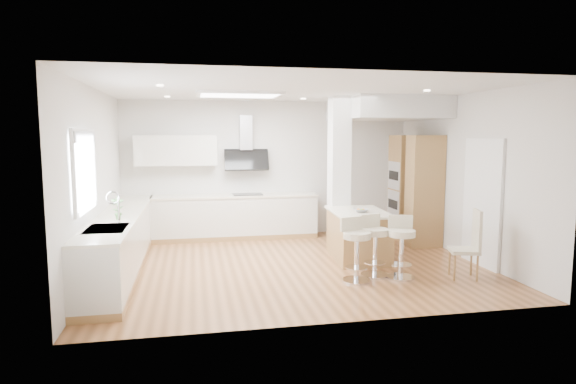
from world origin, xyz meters
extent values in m
plane|color=#9B6439|center=(0.00, 0.00, 0.00)|extent=(6.00, 6.00, 0.00)
cube|color=silver|center=(0.00, 0.00, 0.00)|extent=(6.00, 5.00, 0.02)
cube|color=silver|center=(0.00, 2.50, 1.40)|extent=(6.00, 0.04, 2.80)
cube|color=silver|center=(-3.00, 0.00, 1.40)|extent=(0.04, 5.00, 2.80)
cube|color=silver|center=(3.00, 0.00, 1.40)|extent=(0.04, 5.00, 2.80)
cube|color=white|center=(-0.80, 0.60, 2.77)|extent=(1.40, 0.95, 0.05)
cube|color=white|center=(-0.80, 0.60, 2.76)|extent=(1.25, 0.80, 0.03)
cylinder|color=white|center=(-2.00, 1.50, 2.78)|extent=(0.10, 0.10, 0.02)
cylinder|color=white|center=(-2.00, -0.50, 2.78)|extent=(0.10, 0.10, 0.02)
cylinder|color=white|center=(0.50, 1.50, 2.78)|extent=(0.10, 0.10, 0.02)
cylinder|color=white|center=(2.00, 1.00, 2.78)|extent=(0.10, 0.10, 0.02)
cylinder|color=white|center=(2.00, -0.50, 2.78)|extent=(0.10, 0.10, 0.02)
cube|color=white|center=(-2.96, -0.90, 1.65)|extent=(0.03, 1.15, 0.95)
cube|color=white|center=(-2.95, -0.90, 2.15)|extent=(0.04, 1.28, 0.06)
cube|color=white|center=(-2.95, -0.90, 1.15)|extent=(0.04, 1.28, 0.06)
cube|color=white|center=(-2.95, -1.51, 1.65)|extent=(0.04, 0.06, 0.95)
cube|color=white|center=(-2.95, -0.29, 1.65)|extent=(0.04, 0.06, 0.95)
cube|color=#B3B5BB|center=(-2.94, -0.90, 2.08)|extent=(0.03, 1.18, 0.14)
cube|color=#484039|center=(2.99, -0.60, 1.00)|extent=(0.02, 0.90, 2.00)
cube|color=white|center=(2.97, -0.60, 1.00)|extent=(0.05, 1.00, 2.10)
cube|color=#A07744|center=(-2.70, 0.25, 0.05)|extent=(0.60, 4.50, 0.10)
cube|color=silver|center=(-2.70, 0.25, 0.48)|extent=(0.60, 4.50, 0.76)
cube|color=#EEE6CA|center=(-2.70, 0.25, 0.88)|extent=(0.63, 4.50, 0.04)
cube|color=silver|center=(-2.70, -1.00, 0.89)|extent=(0.50, 0.75, 0.02)
cube|color=silver|center=(-2.70, -1.18, 0.84)|extent=(0.40, 0.34, 0.10)
cube|color=silver|center=(-2.70, -0.82, 0.84)|extent=(0.40, 0.34, 0.10)
cylinder|color=silver|center=(-2.58, -0.70, 1.08)|extent=(0.02, 0.02, 0.36)
torus|color=silver|center=(-2.65, -0.70, 1.26)|extent=(0.18, 0.02, 0.18)
imported|color=#4C8343|center=(-2.65, -0.35, 1.06)|extent=(0.17, 0.12, 0.33)
cube|color=#A07744|center=(-0.75, 2.20, 0.05)|extent=(3.30, 0.60, 0.10)
cube|color=silver|center=(-0.75, 2.20, 0.48)|extent=(3.30, 0.60, 0.76)
cube|color=#EEE6CA|center=(-0.75, 2.20, 0.88)|extent=(3.33, 0.63, 0.04)
cube|color=black|center=(-0.50, 2.20, 0.91)|extent=(0.60, 0.40, 0.01)
cube|color=silver|center=(-1.90, 2.33, 1.80)|extent=(1.60, 0.34, 0.60)
cube|color=silver|center=(-0.50, 2.40, 2.15)|extent=(0.25, 0.18, 0.70)
cube|color=black|center=(-0.50, 2.32, 1.60)|extent=(0.90, 0.26, 0.44)
cube|color=white|center=(1.05, 0.95, 1.40)|extent=(0.35, 0.35, 2.80)
cube|color=silver|center=(2.10, 1.40, 2.60)|extent=(1.78, 2.20, 0.40)
cube|color=#A07744|center=(2.68, 1.50, 1.05)|extent=(0.62, 0.62, 2.10)
cube|color=#A07744|center=(2.68, 0.80, 1.05)|extent=(0.62, 0.40, 2.10)
cube|color=silver|center=(2.37, 1.50, 1.30)|extent=(0.02, 0.55, 0.55)
cube|color=silver|center=(2.37, 1.50, 0.72)|extent=(0.02, 0.55, 0.55)
cube|color=black|center=(2.36, 1.50, 1.30)|extent=(0.01, 0.45, 0.18)
cube|color=black|center=(2.36, 1.50, 0.72)|extent=(0.01, 0.45, 0.18)
cube|color=#A07744|center=(1.16, 0.16, 0.39)|extent=(0.91, 1.34, 0.79)
cube|color=#EEE6CA|center=(1.16, 0.16, 0.81)|extent=(0.99, 1.42, 0.04)
imported|color=gray|center=(1.15, 0.02, 0.86)|extent=(0.25, 0.25, 0.06)
sphere|color=orange|center=(1.19, 0.02, 0.86)|extent=(0.07, 0.07, 0.06)
sphere|color=orange|center=(1.12, 0.04, 0.86)|extent=(0.07, 0.07, 0.06)
sphere|color=olive|center=(1.15, -0.01, 0.86)|extent=(0.07, 0.07, 0.06)
cylinder|color=silver|center=(0.70, -1.07, 0.01)|extent=(0.51, 0.51, 0.03)
cylinder|color=silver|center=(0.70, -1.07, 0.33)|extent=(0.08, 0.08, 0.61)
cylinder|color=silver|center=(0.70, -1.07, 0.21)|extent=(0.39, 0.39, 0.01)
cylinder|color=beige|center=(0.70, -1.07, 0.68)|extent=(0.48, 0.48, 0.09)
cube|color=beige|center=(0.67, -0.92, 0.82)|extent=(0.36, 0.14, 0.21)
cylinder|color=silver|center=(1.06, -0.86, 0.01)|extent=(0.51, 0.51, 0.03)
cylinder|color=silver|center=(1.06, -0.86, 0.33)|extent=(0.08, 0.08, 0.61)
cylinder|color=silver|center=(1.06, -0.86, 0.21)|extent=(0.39, 0.39, 0.01)
cylinder|color=beige|center=(1.06, -0.86, 0.67)|extent=(0.48, 0.48, 0.09)
cube|color=beige|center=(1.02, -0.71, 0.81)|extent=(0.36, 0.14, 0.21)
cylinder|color=silver|center=(1.40, -1.03, 0.01)|extent=(0.51, 0.51, 0.03)
cylinder|color=silver|center=(1.40, -1.03, 0.33)|extent=(0.08, 0.08, 0.61)
cylinder|color=silver|center=(1.40, -1.03, 0.21)|extent=(0.39, 0.39, 0.01)
cylinder|color=beige|center=(1.40, -1.03, 0.68)|extent=(0.49, 0.49, 0.09)
cube|color=beige|center=(1.44, -0.89, 0.82)|extent=(0.36, 0.14, 0.21)
cube|color=beige|center=(2.31, -1.21, 0.42)|extent=(0.50, 0.50, 0.05)
cube|color=beige|center=(2.48, -1.26, 0.71)|extent=(0.15, 0.37, 0.64)
cylinder|color=#A07744|center=(2.11, -1.32, 0.19)|extent=(0.04, 0.04, 0.39)
cylinder|color=#A07744|center=(2.20, -1.01, 0.19)|extent=(0.04, 0.04, 0.39)
cylinder|color=#A07744|center=(2.41, -1.41, 0.19)|extent=(0.04, 0.04, 0.39)
cylinder|color=#A07744|center=(2.50, -1.10, 0.19)|extent=(0.04, 0.04, 0.39)
camera|label=1|loc=(-1.57, -7.50, 2.11)|focal=30.00mm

